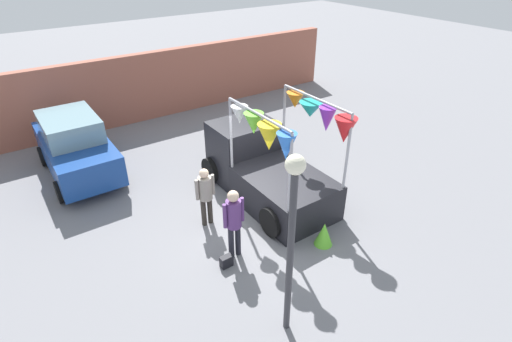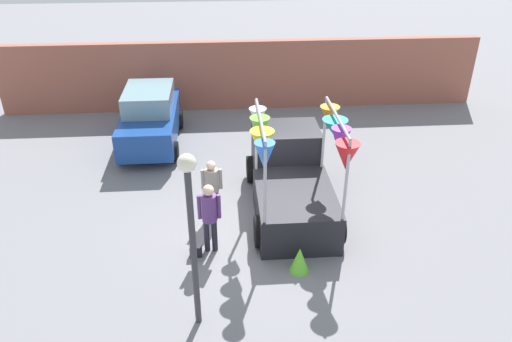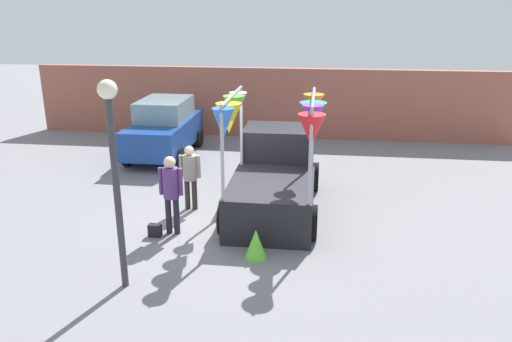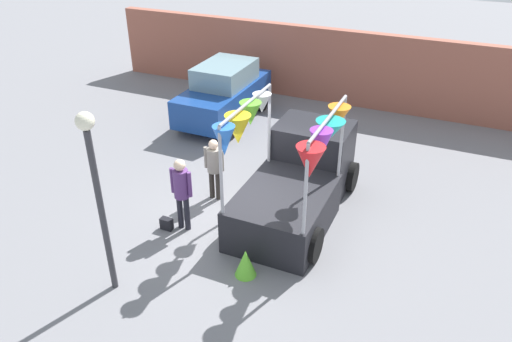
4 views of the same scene
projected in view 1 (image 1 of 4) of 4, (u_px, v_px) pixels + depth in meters
The scene contains 9 objects.
ground_plane at pixel (255, 218), 10.48m from camera, with size 60.00×60.00×0.00m, color slate.
vendor_truck at pixel (264, 164), 11.09m from camera, with size 2.47×4.12×2.98m.
parked_car at pixel (75, 146), 11.99m from camera, with size 1.88×4.00×1.88m.
person_customer at pixel (234, 218), 8.72m from camera, with size 0.53×0.34×1.77m.
person_vendor at pixel (205, 192), 9.80m from camera, with size 0.53×0.34×1.61m.
handbag at pixel (226, 261), 8.88m from camera, with size 0.28×0.16×0.28m, color black.
street_lamp at pixel (292, 225), 6.34m from camera, with size 0.32×0.32×3.69m.
brick_boundary_wall at pixel (139, 88), 15.51m from camera, with size 18.00×0.36×2.60m, color #9E5947.
folded_kite_bundle_lime at pixel (324, 234), 9.45m from camera, with size 0.44×0.44×0.60m, color #66CC33.
Camera 1 is at (-4.76, -6.93, 6.38)m, focal length 28.00 mm.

